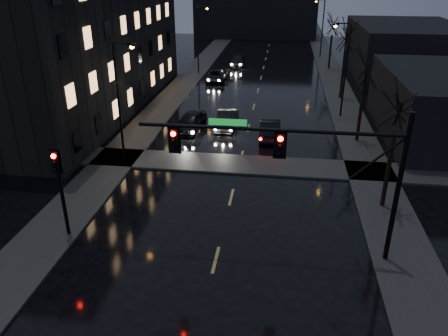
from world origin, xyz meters
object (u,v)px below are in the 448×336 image
(lead_car, at_px, (270,129))
(oncoming_car_a, at_px, (191,122))
(oncoming_car_b, at_px, (227,120))
(oncoming_car_c, at_px, (217,76))
(oncoming_car_d, at_px, (238,61))

(lead_car, bearing_deg, oncoming_car_a, -9.53)
(oncoming_car_b, height_order, oncoming_car_c, oncoming_car_b)
(oncoming_car_d, distance_m, lead_car, 27.00)
(oncoming_car_a, xyz_separation_m, lead_car, (6.40, -0.86, -0.02))
(oncoming_car_a, distance_m, oncoming_car_b, 2.98)
(lead_car, bearing_deg, oncoming_car_b, -29.23)
(oncoming_car_d, xyz_separation_m, lead_car, (5.27, -26.48, 0.08))
(oncoming_car_b, height_order, oncoming_car_d, oncoming_car_b)
(oncoming_car_b, relative_size, lead_car, 0.94)
(oncoming_car_c, distance_m, oncoming_car_d, 8.94)
(oncoming_car_a, height_order, oncoming_car_d, oncoming_car_a)
(oncoming_car_b, distance_m, oncoming_car_d, 24.68)
(oncoming_car_c, relative_size, oncoming_car_d, 1.04)
(oncoming_car_b, height_order, lead_car, lead_car)
(oncoming_car_d, bearing_deg, oncoming_car_a, -94.13)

